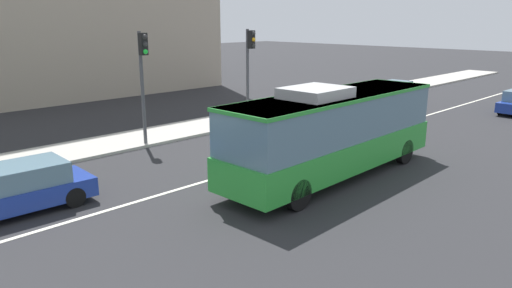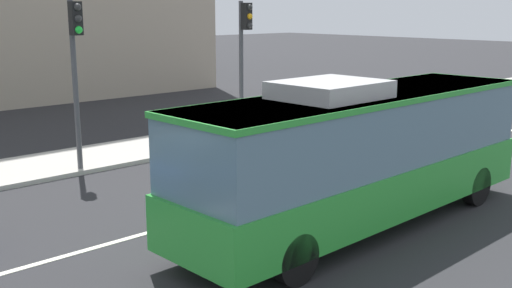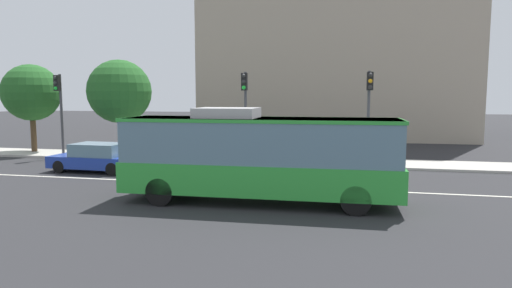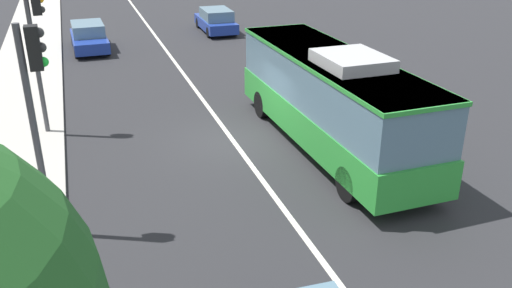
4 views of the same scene
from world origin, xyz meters
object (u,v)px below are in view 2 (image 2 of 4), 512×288
object	(u,v)px
transit_bus	(362,150)
traffic_light_near_corner	(76,56)
traffic_light_far_corner	(244,46)
sedan_blue	(458,97)

from	to	relation	value
transit_bus	traffic_light_near_corner	bearing A→B (deg)	105.54
transit_bus	traffic_light_far_corner	size ratio (longest dim) A/B	1.93
traffic_light_near_corner	traffic_light_far_corner	bearing A→B (deg)	90.88
sedan_blue	traffic_light_near_corner	bearing A→B (deg)	-6.80
sedan_blue	transit_bus	bearing A→B (deg)	21.29
transit_bus	traffic_light_far_corner	xyz separation A→B (m)	(4.16, 8.77, 1.75)
sedan_blue	traffic_light_near_corner	size ratio (longest dim) A/B	0.87
sedan_blue	traffic_light_far_corner	world-z (taller)	traffic_light_far_corner
transit_bus	sedan_blue	size ratio (longest dim) A/B	2.21
traffic_light_near_corner	traffic_light_far_corner	world-z (taller)	same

